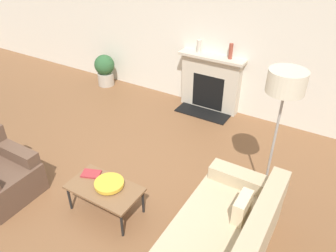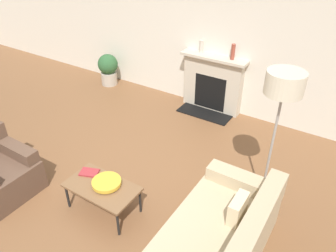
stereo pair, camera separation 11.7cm
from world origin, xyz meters
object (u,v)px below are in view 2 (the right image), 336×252
object	(u,v)px
bowl	(107,182)
book	(89,172)
mantel_vase_left	(201,47)
coffee_table	(102,188)
mantel_vase_center_left	(233,52)
floor_lamp	(283,94)
potted_plant	(108,68)
fireplace	(212,84)

from	to	relation	value
bowl	book	xyz separation A→B (m)	(-0.33, 0.04, -0.03)
mantel_vase_left	coffee_table	bearing A→B (deg)	-84.34
coffee_table	book	world-z (taller)	book
coffee_table	mantel_vase_center_left	world-z (taller)	mantel_vase_center_left
floor_lamp	potted_plant	world-z (taller)	floor_lamp
fireplace	potted_plant	world-z (taller)	fireplace
bowl	mantel_vase_left	world-z (taller)	mantel_vase_left
mantel_vase_center_left	potted_plant	size ratio (longest dim) A/B	0.40
bowl	potted_plant	distance (m)	3.75
book	potted_plant	world-z (taller)	potted_plant
mantel_vase_center_left	mantel_vase_left	bearing A→B (deg)	180.00
bowl	floor_lamp	bearing A→B (deg)	37.40
book	mantel_vase_center_left	world-z (taller)	mantel_vase_center_left
coffee_table	mantel_vase_center_left	size ratio (longest dim) A/B	3.32
fireplace	bowl	bearing A→B (deg)	-88.77
fireplace	floor_lamp	distance (m)	2.67
book	mantel_vase_center_left	bearing A→B (deg)	57.38
fireplace	book	xyz separation A→B (m)	(-0.27, -3.00, -0.12)
coffee_table	bowl	distance (m)	0.10
potted_plant	bowl	bearing A→B (deg)	-48.94
book	mantel_vase_left	xyz separation A→B (m)	(-0.01, 3.02, 0.78)
floor_lamp	mantel_vase_center_left	distance (m)	2.30
fireplace	mantel_vase_center_left	distance (m)	0.76
bowl	mantel_vase_center_left	distance (m)	3.17
floor_lamp	mantel_vase_center_left	size ratio (longest dim) A/B	6.62
potted_plant	floor_lamp	bearing A→B (deg)	-21.76
fireplace	mantel_vase_center_left	size ratio (longest dim) A/B	4.57
bowl	mantel_vase_left	xyz separation A→B (m)	(-0.35, 3.06, 0.76)
floor_lamp	mantel_vase_center_left	xyz separation A→B (m)	(-1.32, 1.85, -0.35)
fireplace	mantel_vase_left	bearing A→B (deg)	176.93
bowl	potted_plant	bearing A→B (deg)	131.06
fireplace	mantel_vase_left	size ratio (longest dim) A/B	5.33
potted_plant	coffee_table	bearing A→B (deg)	-49.90
book	mantel_vase_left	size ratio (longest dim) A/B	1.17
book	mantel_vase_left	distance (m)	3.12
book	floor_lamp	size ratio (longest dim) A/B	0.15
fireplace	mantel_vase_left	xyz separation A→B (m)	(-0.28, 0.02, 0.66)
coffee_table	mantel_vase_left	size ratio (longest dim) A/B	3.87
fireplace	floor_lamp	world-z (taller)	floor_lamp
fireplace	potted_plant	distance (m)	2.41
mantel_vase_left	book	bearing A→B (deg)	-89.78
coffee_table	mantel_vase_center_left	xyz separation A→B (m)	(0.30, 3.11, 0.85)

